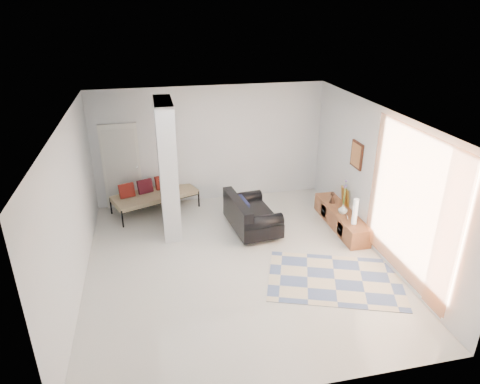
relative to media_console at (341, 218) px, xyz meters
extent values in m
plane|color=beige|center=(-2.52, -0.90, -0.20)|extent=(6.00, 6.00, 0.00)
plane|color=white|center=(-2.52, -0.90, 2.60)|extent=(6.00, 6.00, 0.00)
plane|color=silver|center=(-2.52, 2.10, 1.20)|extent=(6.00, 0.00, 6.00)
plane|color=silver|center=(-2.52, -3.90, 1.20)|extent=(6.00, 0.00, 6.00)
plane|color=silver|center=(-5.27, -0.90, 1.20)|extent=(0.00, 6.00, 6.00)
plane|color=silver|center=(0.23, -0.90, 1.20)|extent=(0.00, 6.00, 6.00)
cube|color=silver|center=(-3.62, 0.70, 1.20)|extent=(0.35, 1.20, 2.80)
cube|color=white|center=(-4.62, 2.06, 0.82)|extent=(0.85, 0.06, 2.04)
plane|color=orange|center=(0.15, -2.05, 1.25)|extent=(0.00, 2.55, 2.55)
cube|color=#3D1B10|center=(0.20, 0.00, 1.45)|extent=(0.04, 0.45, 0.55)
cube|color=brown|center=(0.00, 0.00, 0.00)|extent=(0.45, 1.97, 0.40)
cube|color=#3D1B10|center=(-0.22, -0.44, 0.00)|extent=(0.02, 0.26, 0.28)
cube|color=#3D1B10|center=(-0.22, 0.43, 0.00)|extent=(0.02, 0.26, 0.28)
cube|color=gold|center=(0.18, 0.27, 0.40)|extent=(0.09, 0.32, 0.40)
cube|color=silver|center=(-0.10, -0.44, 0.26)|extent=(0.04, 0.10, 0.12)
cylinder|color=silver|center=(-2.19, -0.34, -0.15)|extent=(0.05, 0.05, 0.10)
cylinder|color=silver|center=(-2.32, 0.86, -0.15)|extent=(0.05, 0.05, 0.10)
cylinder|color=silver|center=(-1.52, -0.27, -0.15)|extent=(0.05, 0.05, 0.10)
cylinder|color=silver|center=(-1.65, 0.94, -0.15)|extent=(0.05, 0.05, 0.10)
cube|color=black|center=(-1.92, 0.30, 0.05)|extent=(1.03, 1.54, 0.30)
cube|color=black|center=(-2.25, 0.26, 0.38)|extent=(0.36, 1.47, 0.36)
cylinder|color=black|center=(-1.85, -0.31, 0.28)|extent=(0.85, 0.37, 0.28)
cylinder|color=black|center=(-1.99, 0.90, 0.28)|extent=(0.85, 0.37, 0.28)
cube|color=black|center=(-2.13, 0.27, 0.40)|extent=(0.20, 0.54, 0.31)
cylinder|color=black|center=(-4.66, 0.99, 0.00)|extent=(0.04, 0.04, 0.40)
cylinder|color=black|center=(-2.90, 1.68, 0.00)|extent=(0.04, 0.04, 0.40)
cylinder|color=black|center=(-4.94, 1.72, 0.00)|extent=(0.04, 0.04, 0.40)
cylinder|color=black|center=(-3.18, 2.40, 0.00)|extent=(0.04, 0.04, 0.40)
cube|color=beige|center=(-3.92, 1.70, 0.18)|extent=(2.07, 1.44, 0.12)
cube|color=maroon|center=(-4.54, 1.62, 0.40)|extent=(0.38, 0.28, 0.33)
cube|color=#5A1620|center=(-4.13, 1.78, 0.40)|extent=(0.38, 0.28, 0.33)
cube|color=maroon|center=(-3.72, 1.94, 0.40)|extent=(0.38, 0.28, 0.33)
cube|color=beige|center=(-0.92, -1.80, -0.20)|extent=(2.71, 2.25, 0.01)
cylinder|color=silver|center=(-0.02, -0.61, 0.47)|extent=(0.10, 0.10, 0.55)
imported|color=white|center=(-0.05, -0.14, 0.30)|extent=(0.21, 0.21, 0.20)
camera|label=1|loc=(-3.91, -7.61, 4.31)|focal=32.00mm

